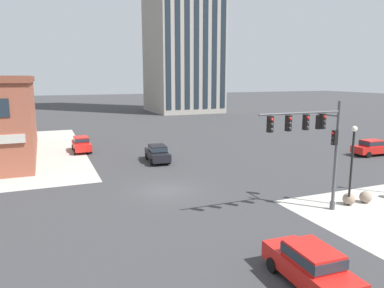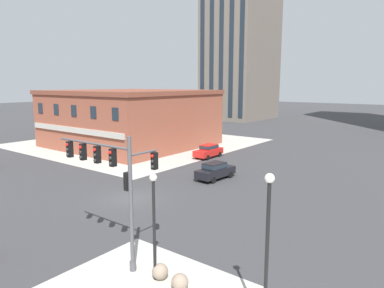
{
  "view_description": "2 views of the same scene",
  "coord_description": "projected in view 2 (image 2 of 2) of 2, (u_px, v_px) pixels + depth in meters",
  "views": [
    {
      "loc": [
        -7.95,
        -24.58,
        8.22
      ],
      "look_at": [
        2.18,
        0.17,
        3.32
      ],
      "focal_mm": 33.94,
      "sensor_mm": 36.0,
      "label": 1
    },
    {
      "loc": [
        20.92,
        -18.86,
        9.29
      ],
      "look_at": [
        5.1,
        1.66,
        4.85
      ],
      "focal_mm": 32.84,
      "sensor_mm": 36.0,
      "label": 2
    }
  ],
  "objects": [
    {
      "name": "ground_plane",
      "position": [
        131.0,
        198.0,
        28.88
      ],
      "size": [
        320.0,
        320.0,
        0.0
      ],
      "primitive_type": "plane",
      "color": "#38383A"
    },
    {
      "name": "sidewalk_far_corner",
      "position": [
        138.0,
        142.0,
        56.52
      ],
      "size": [
        32.0,
        32.0,
        0.02
      ],
      "primitive_type": "cube",
      "color": "#B7B2A8",
      "rests_on": "ground"
    },
    {
      "name": "traffic_signal_main",
      "position": [
        114.0,
        176.0,
        17.88
      ],
      "size": [
        5.81,
        2.09,
        6.85
      ],
      "color": "#4C4C51",
      "rests_on": "ground"
    },
    {
      "name": "bollard_sphere_curb_a",
      "position": [
        160.0,
        271.0,
        16.87
      ],
      "size": [
        0.78,
        0.78,
        0.78
      ],
      "primitive_type": "sphere",
      "color": "gray",
      "rests_on": "ground"
    },
    {
      "name": "bollard_sphere_curb_b",
      "position": [
        180.0,
        282.0,
        15.97
      ],
      "size": [
        0.78,
        0.78,
        0.78
      ],
      "primitive_type": "sphere",
      "color": "gray",
      "rests_on": "ground"
    },
    {
      "name": "street_lamp_corner_near",
      "position": [
        154.0,
        214.0,
        16.36
      ],
      "size": [
        0.36,
        0.36,
        5.25
      ],
      "color": "black",
      "rests_on": "ground"
    },
    {
      "name": "street_lamp_mid_sidewalk",
      "position": [
        267.0,
        237.0,
        12.72
      ],
      "size": [
        0.36,
        0.36,
        6.19
      ],
      "color": "black",
      "rests_on": "ground"
    },
    {
      "name": "car_cross_eastbound",
      "position": [
        209.0,
        150.0,
        44.8
      ],
      "size": [
        1.92,
        4.41,
        1.68
      ],
      "color": "red",
      "rests_on": "ground"
    },
    {
      "name": "car_parked_curb",
      "position": [
        215.0,
        170.0,
        34.58
      ],
      "size": [
        2.17,
        4.53,
        1.68
      ],
      "color": "black",
      "rests_on": "ground"
    },
    {
      "name": "storefront_block_near_corner",
      "position": [
        131.0,
        118.0,
        53.71
      ],
      "size": [
        20.9,
        20.23,
        8.39
      ],
      "color": "brown",
      "rests_on": "ground"
    },
    {
      "name": "residential_tower_skyline_left",
      "position": [
        242.0,
        6.0,
        91.13
      ],
      "size": [
        14.55,
        19.51,
        58.68
      ],
      "color": "#70665B",
      "rests_on": "ground"
    }
  ]
}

